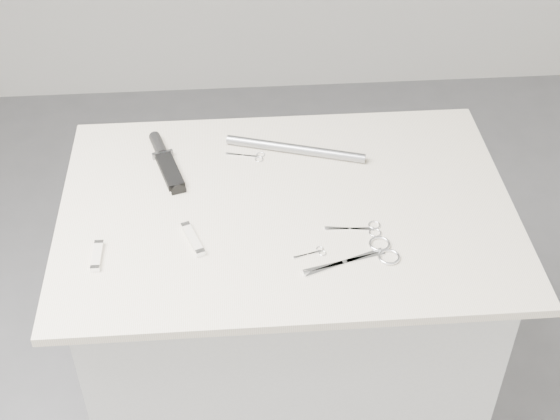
{
  "coord_description": "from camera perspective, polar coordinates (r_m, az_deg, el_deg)",
  "views": [
    {
      "loc": [
        -0.11,
        -1.31,
        2.03
      ],
      "look_at": [
        -0.02,
        -0.02,
        0.92
      ],
      "focal_mm": 50.0,
      "sensor_mm": 36.0,
      "label": 1
    }
  ],
  "objects": [
    {
      "name": "embroidery_scissors_b",
      "position": [
        1.86,
        -2.11,
        3.96
      ],
      "size": [
        0.09,
        0.05,
        0.0
      ],
      "rotation": [
        0.0,
        0.0,
        -0.24
      ],
      "color": "white",
      "rests_on": "display_board"
    },
    {
      "name": "metal_rail",
      "position": [
        1.87,
        1.13,
        4.49
      ],
      "size": [
        0.33,
        0.12,
        0.02
      ],
      "primitive_type": "cylinder",
      "rotation": [
        0.0,
        1.57,
        -0.31
      ],
      "color": "gray",
      "rests_on": "display_board"
    },
    {
      "name": "display_board",
      "position": [
        1.73,
        0.5,
        0.13
      ],
      "size": [
        1.0,
        0.7,
        0.02
      ],
      "primitive_type": "cube",
      "color": "beige",
      "rests_on": "plinth"
    },
    {
      "name": "pocket_knife_b",
      "position": [
        1.63,
        -13.22,
        -3.28
      ],
      "size": [
        0.02,
        0.08,
        0.01
      ],
      "rotation": [
        0.0,
        0.0,
        1.56
      ],
      "color": "beige",
      "rests_on": "display_board"
    },
    {
      "name": "embroidery_scissors_a",
      "position": [
        1.67,
        6.14,
        -1.38
      ],
      "size": [
        0.12,
        0.05,
        0.0
      ],
      "rotation": [
        0.0,
        0.0,
        -0.09
      ],
      "color": "white",
      "rests_on": "display_board"
    },
    {
      "name": "pocket_knife_a",
      "position": [
        1.64,
        -6.4,
        -2.1
      ],
      "size": [
        0.06,
        0.1,
        0.01
      ],
      "rotation": [
        0.0,
        0.0,
        1.92
      ],
      "color": "beige",
      "rests_on": "display_board"
    },
    {
      "name": "tiny_scissors",
      "position": [
        1.61,
        2.49,
        -3.15
      ],
      "size": [
        0.07,
        0.04,
        0.0
      ],
      "rotation": [
        0.0,
        0.0,
        0.27
      ],
      "color": "white",
      "rests_on": "display_board"
    },
    {
      "name": "plinth",
      "position": [
        2.05,
        0.43,
        -9.69
      ],
      "size": [
        0.9,
        0.6,
        0.9
      ],
      "primitive_type": "cube",
      "color": "beige",
      "rests_on": "ground"
    },
    {
      "name": "sheathed_knife",
      "position": [
        1.86,
        -8.44,
        3.71
      ],
      "size": [
        0.09,
        0.22,
        0.03
      ],
      "rotation": [
        0.0,
        0.0,
        1.86
      ],
      "color": "black",
      "rests_on": "display_board"
    },
    {
      "name": "large_shears",
      "position": [
        1.61,
        6.61,
        -3.25
      ],
      "size": [
        0.2,
        0.11,
        0.01
      ],
      "rotation": [
        0.0,
        0.0,
        0.3
      ],
      "color": "white",
      "rests_on": "display_board"
    }
  ]
}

